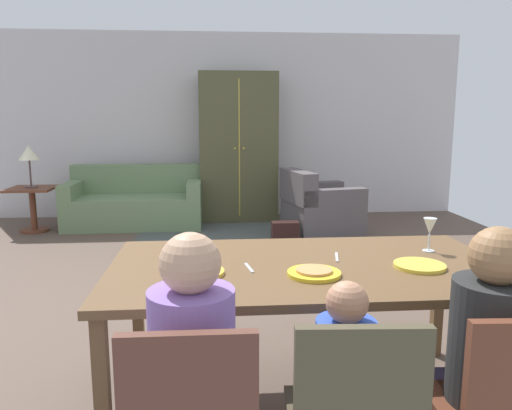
{
  "coord_description": "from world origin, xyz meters",
  "views": [
    {
      "loc": [
        -0.19,
        -3.91,
        1.49
      ],
      "look_at": [
        0.1,
        -0.34,
        0.85
      ],
      "focal_mm": 35.03,
      "sensor_mm": 36.0,
      "label": 1
    }
  ],
  "objects_px": {
    "plate_near_child": "(314,273)",
    "person_child": "(342,407)",
    "side_table": "(33,203)",
    "handbag": "(285,233)",
    "plate_near_man": "(198,272)",
    "table_lamp": "(29,154)",
    "plate_near_woman": "(420,265)",
    "dining_table": "(307,276)",
    "armchair": "(318,209)",
    "person_man": "(194,392)",
    "wine_glass": "(430,228)",
    "couch": "(135,204)",
    "person_woman": "(483,379)",
    "armoire": "(238,147)"
  },
  "relations": [
    {
      "from": "armoire",
      "to": "side_table",
      "type": "relative_size",
      "value": 3.62
    },
    {
      "from": "plate_near_woman",
      "to": "couch",
      "type": "bearing_deg",
      "value": 114.46
    },
    {
      "from": "plate_near_woman",
      "to": "armchair",
      "type": "xyz_separation_m",
      "value": [
        0.33,
        3.93,
        -0.45
      ]
    },
    {
      "from": "plate_near_woman",
      "to": "person_child",
      "type": "bearing_deg",
      "value": -130.59
    },
    {
      "from": "plate_near_woman",
      "to": "side_table",
      "type": "xyz_separation_m",
      "value": [
        -3.37,
        4.34,
        -0.39
      ]
    },
    {
      "from": "person_woman",
      "to": "armchair",
      "type": "height_order",
      "value": "person_woman"
    },
    {
      "from": "dining_table",
      "to": "plate_near_man",
      "type": "relative_size",
      "value": 7.85
    },
    {
      "from": "person_woman",
      "to": "couch",
      "type": "relative_size",
      "value": 0.61
    },
    {
      "from": "plate_near_child",
      "to": "person_child",
      "type": "height_order",
      "value": "person_child"
    },
    {
      "from": "plate_near_child",
      "to": "handbag",
      "type": "xyz_separation_m",
      "value": [
        0.37,
        3.52,
        -0.64
      ]
    },
    {
      "from": "person_woman",
      "to": "armchair",
      "type": "xyz_separation_m",
      "value": [
        0.32,
        4.56,
        -0.19
      ]
    },
    {
      "from": "person_woman",
      "to": "armchair",
      "type": "distance_m",
      "value": 4.57
    },
    {
      "from": "wine_glass",
      "to": "person_man",
      "type": "relative_size",
      "value": 0.17
    },
    {
      "from": "plate_near_woman",
      "to": "side_table",
      "type": "relative_size",
      "value": 0.43
    },
    {
      "from": "plate_near_man",
      "to": "side_table",
      "type": "bearing_deg",
      "value": 117.68
    },
    {
      "from": "side_table",
      "to": "plate_near_woman",
      "type": "bearing_deg",
      "value": -52.21
    },
    {
      "from": "person_man",
      "to": "dining_table",
      "type": "bearing_deg",
      "value": 53.25
    },
    {
      "from": "person_child",
      "to": "side_table",
      "type": "bearing_deg",
      "value": 119.65
    },
    {
      "from": "person_child",
      "to": "couch",
      "type": "bearing_deg",
      "value": 106.57
    },
    {
      "from": "side_table",
      "to": "handbag",
      "type": "height_order",
      "value": "side_table"
    },
    {
      "from": "person_child",
      "to": "couch",
      "type": "height_order",
      "value": "person_child"
    },
    {
      "from": "armchair",
      "to": "side_table",
      "type": "distance_m",
      "value": 3.72
    },
    {
      "from": "person_man",
      "to": "couch",
      "type": "relative_size",
      "value": 0.61
    },
    {
      "from": "armchair",
      "to": "armoire",
      "type": "bearing_deg",
      "value": 134.35
    },
    {
      "from": "person_child",
      "to": "person_woman",
      "type": "height_order",
      "value": "person_woman"
    },
    {
      "from": "person_child",
      "to": "person_woman",
      "type": "distance_m",
      "value": 0.55
    },
    {
      "from": "plate_near_child",
      "to": "table_lamp",
      "type": "bearing_deg",
      "value": 122.59
    },
    {
      "from": "armchair",
      "to": "handbag",
      "type": "height_order",
      "value": "armchair"
    },
    {
      "from": "plate_near_man",
      "to": "wine_glass",
      "type": "xyz_separation_m",
      "value": [
        1.25,
        0.3,
        0.12
      ]
    },
    {
      "from": "plate_near_child",
      "to": "person_man",
      "type": "relative_size",
      "value": 0.23
    },
    {
      "from": "plate_near_man",
      "to": "table_lamp",
      "type": "relative_size",
      "value": 0.46
    },
    {
      "from": "plate_near_man",
      "to": "armchair",
      "type": "distance_m",
      "value": 4.22
    },
    {
      "from": "wine_glass",
      "to": "table_lamp",
      "type": "height_order",
      "value": "table_lamp"
    },
    {
      "from": "plate_near_woman",
      "to": "armoire",
      "type": "relative_size",
      "value": 0.12
    },
    {
      "from": "plate_near_man",
      "to": "plate_near_woman",
      "type": "xyz_separation_m",
      "value": [
        1.08,
        0.02,
        0.0
      ]
    },
    {
      "from": "person_child",
      "to": "dining_table",
      "type": "bearing_deg",
      "value": 90.16
    },
    {
      "from": "plate_near_woman",
      "to": "armoire",
      "type": "distance_m",
      "value": 4.98
    },
    {
      "from": "plate_near_child",
      "to": "person_woman",
      "type": "xyz_separation_m",
      "value": [
        0.54,
        -0.54,
        -0.26
      ]
    },
    {
      "from": "side_table",
      "to": "plate_near_man",
      "type": "bearing_deg",
      "value": -62.32
    },
    {
      "from": "plate_near_child",
      "to": "person_child",
      "type": "bearing_deg",
      "value": -89.79
    },
    {
      "from": "person_man",
      "to": "table_lamp",
      "type": "relative_size",
      "value": 2.05
    },
    {
      "from": "couch",
      "to": "armchair",
      "type": "distance_m",
      "value": 2.51
    },
    {
      "from": "couch",
      "to": "side_table",
      "type": "relative_size",
      "value": 3.13
    },
    {
      "from": "couch",
      "to": "handbag",
      "type": "distance_m",
      "value": 2.25
    },
    {
      "from": "armchair",
      "to": "handbag",
      "type": "xyz_separation_m",
      "value": [
        -0.5,
        -0.49,
        -0.19
      ]
    },
    {
      "from": "plate_near_man",
      "to": "person_man",
      "type": "xyz_separation_m",
      "value": [
        0.0,
        -0.6,
        -0.26
      ]
    },
    {
      "from": "person_child",
      "to": "side_table",
      "type": "distance_m",
      "value": 5.72
    },
    {
      "from": "side_table",
      "to": "table_lamp",
      "type": "height_order",
      "value": "table_lamp"
    },
    {
      "from": "wine_glass",
      "to": "couch",
      "type": "distance_m",
      "value": 4.91
    },
    {
      "from": "plate_near_man",
      "to": "side_table",
      "type": "distance_m",
      "value": 4.94
    }
  ]
}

